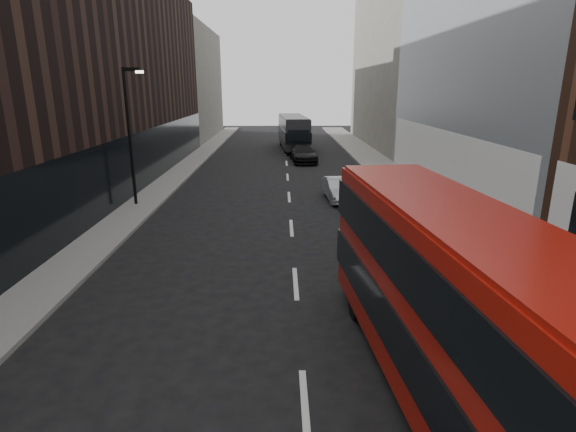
{
  "coord_description": "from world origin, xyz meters",
  "views": [
    {
      "loc": [
        -0.46,
        -5.57,
        6.23
      ],
      "look_at": [
        -0.26,
        7.33,
        2.5
      ],
      "focal_mm": 28.0,
      "sensor_mm": 36.0,
      "label": 1
    }
  ],
  "objects_px": {
    "car_c": "(303,153)",
    "car_b": "(338,189)",
    "street_lamp": "(130,128)",
    "grey_bus": "(293,132)",
    "car_a": "(369,201)",
    "red_bus": "(446,293)"
  },
  "relations": [
    {
      "from": "grey_bus",
      "to": "car_b",
      "type": "height_order",
      "value": "grey_bus"
    },
    {
      "from": "red_bus",
      "to": "car_b",
      "type": "xyz_separation_m",
      "value": [
        -0.06,
        16.67,
        -1.61
      ]
    },
    {
      "from": "grey_bus",
      "to": "red_bus",
      "type": "bearing_deg",
      "value": -90.9
    },
    {
      "from": "car_c",
      "to": "red_bus",
      "type": "bearing_deg",
      "value": -91.66
    },
    {
      "from": "red_bus",
      "to": "car_a",
      "type": "xyz_separation_m",
      "value": [
        1.14,
        13.74,
        -1.57
      ]
    },
    {
      "from": "red_bus",
      "to": "car_c",
      "type": "bearing_deg",
      "value": 88.03
    },
    {
      "from": "street_lamp",
      "to": "grey_bus",
      "type": "xyz_separation_m",
      "value": [
        9.02,
        22.98,
        -2.38
      ]
    },
    {
      "from": "car_a",
      "to": "car_c",
      "type": "bearing_deg",
      "value": 99.02
    },
    {
      "from": "street_lamp",
      "to": "car_a",
      "type": "height_order",
      "value": "street_lamp"
    },
    {
      "from": "street_lamp",
      "to": "car_a",
      "type": "xyz_separation_m",
      "value": [
        12.2,
        -1.67,
        -3.51
      ]
    },
    {
      "from": "red_bus",
      "to": "car_b",
      "type": "height_order",
      "value": "red_bus"
    },
    {
      "from": "street_lamp",
      "to": "car_a",
      "type": "bearing_deg",
      "value": -7.81
    },
    {
      "from": "street_lamp",
      "to": "car_c",
      "type": "bearing_deg",
      "value": 56.74
    },
    {
      "from": "red_bus",
      "to": "grey_bus",
      "type": "distance_m",
      "value": 38.45
    },
    {
      "from": "grey_bus",
      "to": "car_b",
      "type": "distance_m",
      "value": 21.85
    },
    {
      "from": "car_b",
      "to": "car_c",
      "type": "xyz_separation_m",
      "value": [
        -1.34,
        13.48,
        0.1
      ]
    },
    {
      "from": "grey_bus",
      "to": "car_c",
      "type": "relative_size",
      "value": 2.1
    },
    {
      "from": "car_a",
      "to": "car_b",
      "type": "xyz_separation_m",
      "value": [
        -1.2,
        2.93,
        -0.04
      ]
    },
    {
      "from": "car_c",
      "to": "car_b",
      "type": "bearing_deg",
      "value": -88.65
    },
    {
      "from": "red_bus",
      "to": "car_c",
      "type": "xyz_separation_m",
      "value": [
        -1.39,
        30.15,
        -1.51
      ]
    },
    {
      "from": "street_lamp",
      "to": "grey_bus",
      "type": "height_order",
      "value": "street_lamp"
    },
    {
      "from": "street_lamp",
      "to": "grey_bus",
      "type": "relative_size",
      "value": 0.67
    }
  ]
}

